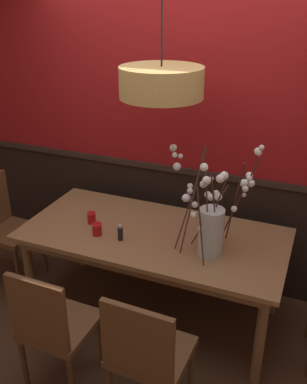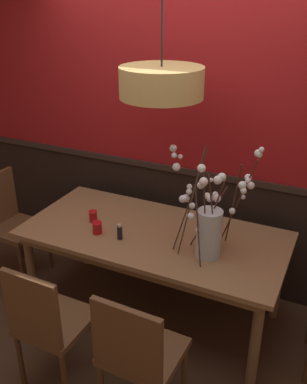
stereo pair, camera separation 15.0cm
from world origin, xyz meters
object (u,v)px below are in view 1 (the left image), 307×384
chair_head_west_end (4,224)px  vase_with_blossoms (211,222)px  dining_table (154,242)px  chair_near_side_left (53,325)px  chair_near_side_right (146,352)px  candle_holder_nearer_edge (92,218)px  candle_holder_nearer_center (97,229)px  pendant_lamp (161,82)px  chair_far_side_left (160,203)px  condiment_bottle (120,233)px

chair_head_west_end → vase_with_blossoms: (1.88, -0.08, 0.46)m
dining_table → vase_with_blossoms: size_ratio=2.68×
vase_with_blossoms → chair_near_side_left: bearing=-133.0°
chair_near_side_right → chair_near_side_left: size_ratio=0.99×
candle_holder_nearer_edge → chair_near_side_left: bearing=-77.0°
vase_with_blossoms → candle_holder_nearer_center: 0.86m
dining_table → candle_holder_nearer_edge: (-0.50, -0.05, 0.13)m
vase_with_blossoms → pendant_lamp: bearing=162.9°
chair_far_side_left → dining_table: bearing=-71.2°
chair_head_west_end → chair_far_side_left: bearing=39.8°
candle_holder_nearer_center → vase_with_blossoms: bearing=6.2°
chair_near_side_right → pendant_lamp: bearing=106.9°
chair_near_side_right → chair_near_side_left: 0.62m
chair_far_side_left → chair_near_side_left: size_ratio=1.01×
candle_holder_nearer_center → candle_holder_nearer_edge: same height
chair_near_side_right → candle_holder_nearer_center: 1.04m
vase_with_blossoms → chair_far_side_left: bearing=127.4°
dining_table → candle_holder_nearer_center: 0.44m
pendant_lamp → chair_head_west_end: bearing=-178.2°
chair_near_side_left → vase_with_blossoms: bearing=47.0°
chair_near_side_left → vase_with_blossoms: size_ratio=1.27×
vase_with_blossoms → pendant_lamp: pendant_lamp is taller
condiment_bottle → candle_holder_nearer_center: bearing=-179.6°
chair_far_side_left → candle_holder_nearer_center: size_ratio=10.29×
chair_near_side_right → chair_far_side_left: size_ratio=0.97×
candle_holder_nearer_center → condiment_bottle: 0.19m
chair_near_side_right → vase_with_blossoms: 0.94m
candle_holder_nearer_center → condiment_bottle: condiment_bottle is taller
chair_head_west_end → chair_near_side_right: bearing=-26.9°
dining_table → chair_far_side_left: chair_far_side_left is taller
vase_with_blossoms → candle_holder_nearer_edge: bearing=177.1°
vase_with_blossoms → candle_holder_nearer_edge: vase_with_blossoms is taller
chair_head_west_end → condiment_bottle: (1.24, -0.17, 0.28)m
chair_far_side_left → condiment_bottle: 1.14m
chair_far_side_left → vase_with_blossoms: 1.36m
chair_far_side_left → condiment_bottle: chair_far_side_left is taller
pendant_lamp → chair_near_side_right: bearing=-73.1°
chair_near_side_right → candle_holder_nearer_center: (-0.70, 0.71, 0.28)m
chair_near_side_left → candle_holder_nearer_edge: size_ratio=10.16×
vase_with_blossoms → candle_holder_nearer_edge: size_ratio=7.98×
chair_far_side_left → condiment_bottle: (0.13, -1.10, 0.29)m
vase_with_blossoms → condiment_bottle: vase_with_blossoms is taller
vase_with_blossoms → condiment_bottle: (-0.65, -0.09, -0.18)m
chair_head_west_end → vase_with_blossoms: bearing=-2.5°
chair_near_side_right → pendant_lamp: size_ratio=0.94×
chair_near_side_left → candle_holder_nearer_center: (-0.07, 0.73, 0.28)m
chair_near_side_right → candle_holder_nearer_edge: chair_near_side_right is taller
candle_holder_nearer_center → pendant_lamp: bearing=27.8°
dining_table → pendant_lamp: pendant_lamp is taller
candle_holder_nearer_center → chair_near_side_right: bearing=-45.5°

